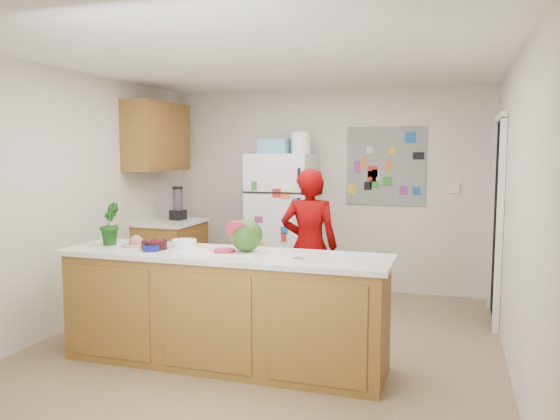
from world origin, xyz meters
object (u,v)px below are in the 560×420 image
(person, at_px, (309,246))
(cherry_bowl, at_px, (154,245))
(watermelon, at_px, (246,235))
(refrigerator, at_px, (282,223))

(person, relative_size, cherry_bowl, 7.45)
(watermelon, bearing_deg, cherry_bowl, -174.61)
(watermelon, bearing_deg, person, 80.65)
(refrigerator, relative_size, watermelon, 6.57)
(watermelon, bearing_deg, refrigerator, 100.59)
(refrigerator, height_order, cherry_bowl, refrigerator)
(refrigerator, xyz_separation_m, cherry_bowl, (-0.35, -2.42, 0.11))
(refrigerator, bearing_deg, cherry_bowl, -98.14)
(person, distance_m, watermelon, 1.26)
(refrigerator, height_order, watermelon, refrigerator)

